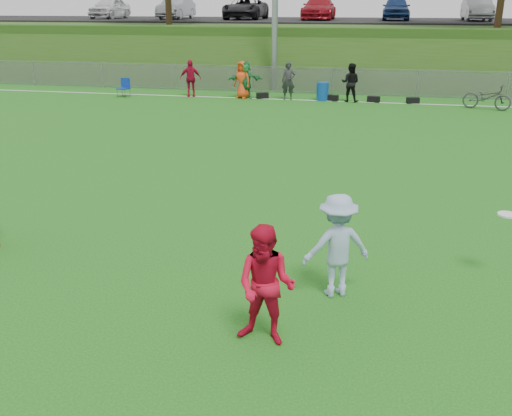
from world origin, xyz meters
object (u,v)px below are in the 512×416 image
(player_blue, at_px, (337,246))
(bicycle, at_px, (487,97))
(frisbee, at_px, (508,215))
(recycling_bin, at_px, (322,91))
(player_red_center, at_px, (266,286))

(player_blue, xyz_separation_m, bicycle, (4.96, 17.43, -0.30))
(player_blue, bearing_deg, frisbee, 179.89)
(player_blue, xyz_separation_m, recycling_bin, (-1.98, 18.34, -0.40))
(recycling_bin, relative_size, bicycle, 0.42)
(player_blue, xyz_separation_m, frisbee, (2.60, 1.16, 0.27))
(player_blue, distance_m, frisbee, 2.86)
(player_red_center, bearing_deg, frisbee, 46.02)
(player_blue, bearing_deg, recycling_bin, -108.05)
(player_blue, height_order, recycling_bin, player_blue)
(player_blue, relative_size, recycling_bin, 1.99)
(player_red_center, bearing_deg, player_blue, 69.93)
(frisbee, xyz_separation_m, bicycle, (2.37, 16.26, -0.57))
(frisbee, distance_m, bicycle, 16.44)
(frisbee, relative_size, recycling_bin, 0.38)
(player_red_center, xyz_separation_m, bicycle, (5.76, 18.94, -0.31))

